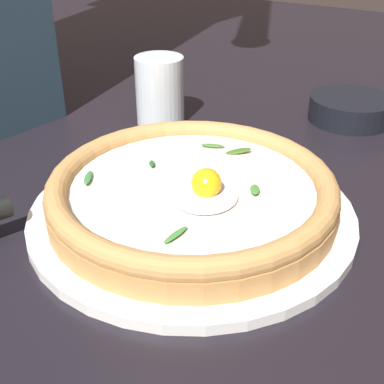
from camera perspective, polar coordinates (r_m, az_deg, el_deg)
ground_plane at (r=0.60m, az=-1.57°, el=-2.83°), size 2.40×2.40×0.03m
pizza_plate at (r=0.57m, az=-0.00°, el=-2.26°), size 0.35×0.35×0.01m
pizza at (r=0.55m, az=0.02°, el=0.10°), size 0.31×0.31×0.06m
side_bowl at (r=0.84m, az=17.06°, el=8.78°), size 0.13×0.13×0.04m
drinking_glass at (r=0.79m, az=-3.55°, el=10.56°), size 0.07×0.07×0.10m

